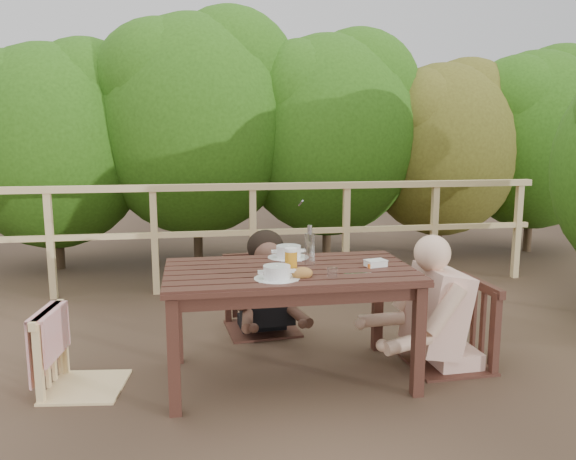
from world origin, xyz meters
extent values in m
plane|color=brown|center=(0.00, 0.00, 0.00)|extent=(60.00, 60.00, 0.00)
cube|color=#371D16|center=(0.00, 0.00, 0.33)|extent=(1.44, 0.81, 0.67)
cube|color=#E2C184|center=(-1.19, 0.06, 0.45)|extent=(0.49, 0.49, 0.89)
cube|color=#371D16|center=(-0.06, 0.87, 0.52)|extent=(0.56, 0.56, 1.03)
cube|color=#371D16|center=(1.02, 0.04, 0.51)|extent=(0.52, 0.52, 1.01)
cube|color=#E2C184|center=(0.00, 2.00, 0.51)|extent=(5.60, 0.10, 1.01)
cylinder|color=silver|center=(-0.11, -0.22, 0.71)|extent=(0.25, 0.25, 0.08)
cylinder|color=silver|center=(0.05, 0.30, 0.71)|extent=(0.26, 0.26, 0.09)
ellipsoid|color=#A57733|center=(0.04, -0.21, 0.70)|extent=(0.12, 0.09, 0.07)
cylinder|color=orange|center=(0.00, -0.06, 0.74)|extent=(0.08, 0.08, 0.15)
cylinder|color=silver|center=(0.13, 0.06, 0.80)|extent=(0.06, 0.06, 0.26)
cylinder|color=white|center=(0.19, -0.25, 0.70)|extent=(0.06, 0.06, 0.07)
cube|color=white|center=(0.51, -0.04, 0.69)|extent=(0.14, 0.11, 0.05)
camera|label=1|loc=(-0.55, -3.16, 1.45)|focal=35.09mm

